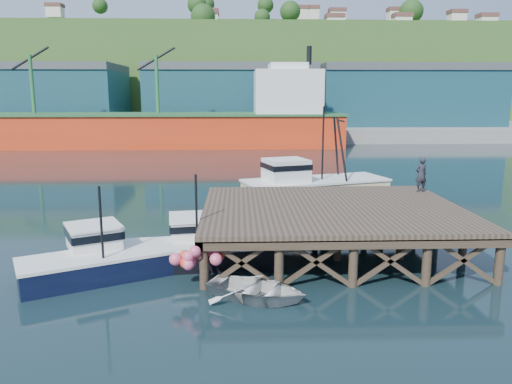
{
  "coord_description": "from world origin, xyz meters",
  "views": [
    {
      "loc": [
        1.13,
        -22.72,
        7.3
      ],
      "look_at": [
        2.01,
        2.0,
        2.42
      ],
      "focal_mm": 35.0,
      "sensor_mm": 36.0,
      "label": 1
    }
  ],
  "objects_px": {
    "trawler": "(312,184)",
    "dinghy": "(257,289)",
    "dockworker": "(421,175)",
    "boat_navy": "(99,258)",
    "boat_black": "(196,246)"
  },
  "relations": [
    {
      "from": "trawler",
      "to": "dinghy",
      "type": "relative_size",
      "value": 2.76
    },
    {
      "from": "trawler",
      "to": "dockworker",
      "type": "xyz_separation_m",
      "value": [
        4.8,
        -6.86,
        1.72
      ]
    },
    {
      "from": "boat_navy",
      "to": "dinghy",
      "type": "bearing_deg",
      "value": -48.83
    },
    {
      "from": "boat_navy",
      "to": "dinghy",
      "type": "distance_m",
      "value": 6.83
    },
    {
      "from": "dinghy",
      "to": "dockworker",
      "type": "bearing_deg",
      "value": -19.29
    },
    {
      "from": "trawler",
      "to": "boat_navy",
      "type": "bearing_deg",
      "value": -145.86
    },
    {
      "from": "boat_navy",
      "to": "dockworker",
      "type": "distance_m",
      "value": 16.9
    },
    {
      "from": "trawler",
      "to": "dinghy",
      "type": "distance_m",
      "value": 16.53
    },
    {
      "from": "boat_black",
      "to": "dockworker",
      "type": "relative_size",
      "value": 3.67
    },
    {
      "from": "boat_navy",
      "to": "dockworker",
      "type": "relative_size",
      "value": 3.5
    },
    {
      "from": "dinghy",
      "to": "dockworker",
      "type": "distance_m",
      "value": 13.15
    },
    {
      "from": "boat_black",
      "to": "trawler",
      "type": "bearing_deg",
      "value": 52.07
    },
    {
      "from": "dockworker",
      "to": "dinghy",
      "type": "bearing_deg",
      "value": 30.27
    },
    {
      "from": "boat_navy",
      "to": "dinghy",
      "type": "xyz_separation_m",
      "value": [
        6.31,
        -2.59,
        -0.39
      ]
    },
    {
      "from": "trawler",
      "to": "boat_black",
      "type": "bearing_deg",
      "value": -137.38
    }
  ]
}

